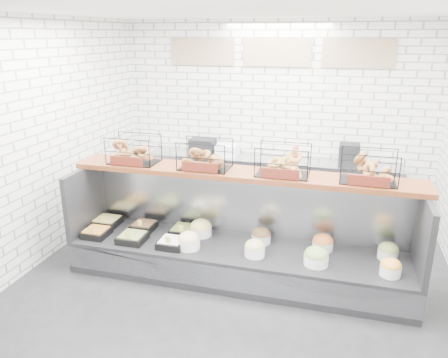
% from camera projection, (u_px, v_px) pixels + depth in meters
% --- Properties ---
extents(ground, '(5.50, 5.50, 0.00)m').
position_uv_depth(ground, '(231.00, 290.00, 4.98)').
color(ground, black).
rests_on(ground, ground).
extents(room_shell, '(5.02, 5.51, 3.01)m').
position_uv_depth(room_shell, '(246.00, 101.00, 4.88)').
color(room_shell, white).
rests_on(room_shell, ground).
extents(display_case, '(4.00, 0.90, 1.20)m').
position_uv_depth(display_case, '(238.00, 250.00, 5.19)').
color(display_case, black).
rests_on(display_case, ground).
extents(bagel_shelf, '(4.10, 0.50, 0.40)m').
position_uv_depth(bagel_shelf, '(243.00, 162.00, 5.02)').
color(bagel_shelf, '#502211').
rests_on(bagel_shelf, display_case).
extents(prep_counter, '(4.00, 0.60, 1.20)m').
position_uv_depth(prep_counter, '(269.00, 184.00, 7.05)').
color(prep_counter, '#93969B').
rests_on(prep_counter, ground).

